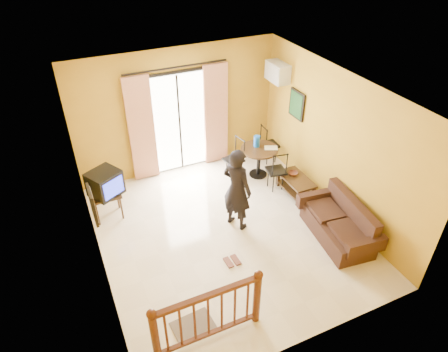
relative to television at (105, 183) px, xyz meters
name	(u,v)px	position (x,y,z in m)	size (l,w,h in m)	color
ground	(226,232)	(1.87, -1.39, -0.79)	(5.00, 5.00, 0.00)	beige
room_shell	(227,155)	(1.87, -1.39, 0.91)	(5.00, 5.00, 5.00)	white
balcony_door	(180,122)	(1.87, 1.04, 0.39)	(2.25, 0.14, 2.46)	black
tv_table	(106,197)	(-0.03, 0.00, -0.32)	(0.55, 0.46, 0.55)	black
television	(105,183)	(0.00, 0.00, 0.00)	(0.71, 0.69, 0.49)	black
picture_left	(93,205)	(-0.35, -1.59, 0.76)	(0.05, 0.42, 0.52)	black
dining_table	(259,154)	(3.34, 0.06, -0.25)	(0.83, 0.83, 0.69)	black
water_jug	(257,141)	(3.33, 0.18, 0.02)	(0.14, 0.14, 0.25)	#1352B6
serving_tray	(271,148)	(3.57, -0.04, -0.09)	(0.28, 0.18, 0.02)	beige
dining_chairs	(259,175)	(3.35, 0.05, -0.79)	(1.50, 1.45, 0.95)	black
air_conditioner	(277,72)	(3.96, 0.56, 1.36)	(0.31, 0.60, 0.40)	silver
botanical_print	(297,105)	(4.08, -0.09, 0.86)	(0.05, 0.50, 0.60)	black
coffee_table	(296,183)	(3.72, -0.88, -0.54)	(0.48, 0.86, 0.38)	black
bowl	(293,174)	(3.72, -0.74, -0.38)	(0.21, 0.21, 0.06)	#53291C
sofa	(340,224)	(3.72, -2.33, -0.51)	(0.91, 1.68, 0.76)	#321B13
standing_person	(237,189)	(2.14, -1.25, 0.04)	(0.61, 0.40, 1.66)	black
stair_balustrade	(208,313)	(0.72, -3.29, -0.23)	(1.63, 0.13, 1.04)	#471E0F
doormat	(193,325)	(0.58, -3.01, -0.78)	(0.60, 0.40, 0.02)	#5F554C
sandals	(232,261)	(1.65, -2.11, -0.78)	(0.25, 0.25, 0.03)	#53291C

